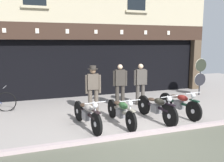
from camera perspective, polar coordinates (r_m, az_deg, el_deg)
ground at (r=5.95m, az=12.76°, el=-16.29°), size 23.53×22.00×0.18m
shop_facade at (r=12.89m, az=-6.28°, el=5.47°), size 11.83×4.42×6.06m
motorcycle_left at (r=7.14m, az=-5.94°, el=-7.72°), size 0.62×2.04×0.92m
motorcycle_center_left at (r=7.39m, az=2.17°, el=-7.16°), size 0.62×2.03×0.91m
motorcycle_center at (r=7.88m, az=10.44°, el=-6.13°), size 0.62×2.08×0.93m
motorcycle_center_right at (r=8.57m, az=15.63°, el=-5.12°), size 0.62×2.04×0.92m
salesman_left at (r=8.58m, az=-4.49°, el=-1.30°), size 0.55×0.36×1.68m
shopkeeper_center at (r=9.35m, az=1.91°, el=-0.57°), size 0.55×0.29×1.65m
salesman_right at (r=9.68m, az=6.74°, el=-0.29°), size 0.56×0.26×1.65m
tyre_sign_pole at (r=12.10m, az=20.18°, el=1.81°), size 0.62×0.06×1.74m
advert_board_near at (r=10.93m, az=-19.82°, el=4.11°), size 0.66×0.03×0.98m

